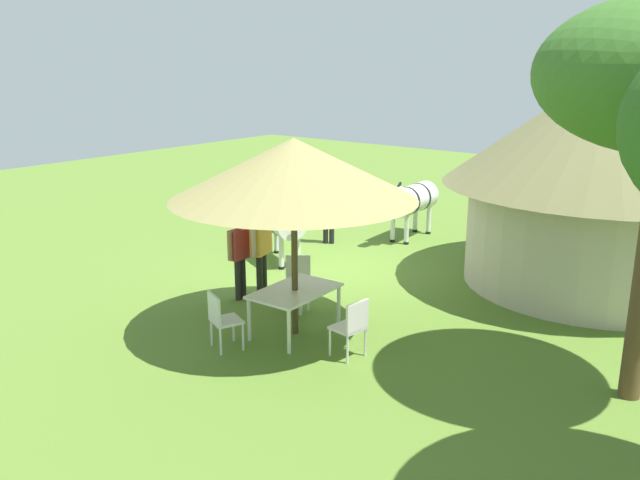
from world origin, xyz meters
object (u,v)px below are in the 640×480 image
(patio_chair_near_lawn, at_px, (352,325))
(guest_beside_umbrella, at_px, (239,250))
(patio_chair_near_hut, at_px, (298,277))
(patio_dining_table, at_px, (295,294))
(standing_watcher, at_px, (329,203))
(zebra_nearest_camera, at_px, (277,217))
(guest_behind_table, at_px, (261,245))
(zebra_by_umbrella, at_px, (411,200))
(shade_umbrella, at_px, (294,169))
(patio_chair_west_end, at_px, (221,317))
(thatched_hut, at_px, (602,169))

(patio_chair_near_lawn, relative_size, guest_beside_umbrella, 0.58)
(patio_chair_near_hut, relative_size, guest_beside_umbrella, 0.58)
(patio_dining_table, distance_m, guest_beside_umbrella, 1.92)
(standing_watcher, distance_m, zebra_nearest_camera, 1.76)
(patio_chair_near_lawn, height_order, guest_behind_table, guest_behind_table)
(patio_chair_near_hut, xyz_separation_m, zebra_by_umbrella, (-5.19, -0.78, 0.43))
(guest_beside_umbrella, relative_size, zebra_by_umbrella, 0.69)
(shade_umbrella, relative_size, patio_chair_west_end, 4.23)
(patio_dining_table, bearing_deg, patio_chair_near_hut, -142.05)
(shade_umbrella, distance_m, zebra_by_umbrella, 6.59)
(thatched_hut, xyz_separation_m, patio_chair_west_end, (6.60, -3.45, -1.75))
(patio_chair_near_lawn, distance_m, patio_chair_near_hut, 2.32)
(patio_chair_near_lawn, height_order, zebra_nearest_camera, zebra_nearest_camera)
(guest_behind_table, bearing_deg, patio_chair_near_hut, -95.52)
(thatched_hut, distance_m, guest_beside_umbrella, 6.94)
(patio_chair_west_end, relative_size, guest_behind_table, 0.53)
(patio_chair_near_lawn, distance_m, zebra_nearest_camera, 5.11)
(patio_chair_near_hut, bearing_deg, patio_chair_near_lawn, 112.04)
(shade_umbrella, xyz_separation_m, patio_chair_near_lawn, (0.17, 1.24, -2.15))
(patio_chair_west_end, height_order, zebra_by_umbrella, zebra_by_umbrella)
(standing_watcher, relative_size, zebra_by_umbrella, 0.73)
(patio_chair_west_end, bearing_deg, zebra_by_umbrella, 120.59)
(guest_beside_umbrella, xyz_separation_m, zebra_nearest_camera, (-2.23, -1.07, 0.03))
(zebra_nearest_camera, bearing_deg, patio_dining_table, -109.30)
(guest_beside_umbrella, height_order, standing_watcher, standing_watcher)
(zebra_by_umbrella, bearing_deg, zebra_nearest_camera, 65.33)
(patio_chair_near_hut, distance_m, zebra_by_umbrella, 5.26)
(patio_chair_near_hut, bearing_deg, patio_dining_table, 90.00)
(patio_dining_table, xyz_separation_m, patio_chair_west_end, (1.16, -0.47, -0.14))
(shade_umbrella, distance_m, guest_beside_umbrella, 2.58)
(thatched_hut, height_order, zebra_by_umbrella, thatched_hut)
(patio_chair_west_end, bearing_deg, guest_beside_umbrella, 149.67)
(shade_umbrella, height_order, zebra_nearest_camera, shade_umbrella)
(standing_watcher, bearing_deg, patio_chair_near_lawn, 98.47)
(guest_beside_umbrella, relative_size, zebra_nearest_camera, 0.77)
(patio_chair_near_lawn, xyz_separation_m, patio_chair_near_hut, (-1.16, -2.01, 0.00))
(patio_chair_west_end, distance_m, patio_chair_near_hut, 2.17)
(zebra_nearest_camera, bearing_deg, shade_umbrella, -109.30)
(guest_beside_umbrella, height_order, zebra_by_umbrella, guest_beside_umbrella)
(thatched_hut, relative_size, patio_chair_west_end, 6.58)
(shade_umbrella, bearing_deg, zebra_by_umbrella, -165.90)
(patio_chair_near_lawn, bearing_deg, patio_dining_table, 90.00)
(patio_chair_near_hut, relative_size, zebra_nearest_camera, 0.45)
(thatched_hut, bearing_deg, patio_dining_table, -28.67)
(patio_chair_near_lawn, relative_size, patio_chair_near_hut, 1.00)
(guest_beside_umbrella, bearing_deg, patio_chair_west_end, 34.34)
(patio_chair_near_hut, distance_m, guest_beside_umbrella, 1.19)
(guest_beside_umbrella, distance_m, zebra_nearest_camera, 2.48)
(patio_dining_table, relative_size, patio_chair_near_hut, 1.63)
(guest_behind_table, height_order, zebra_nearest_camera, guest_behind_table)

